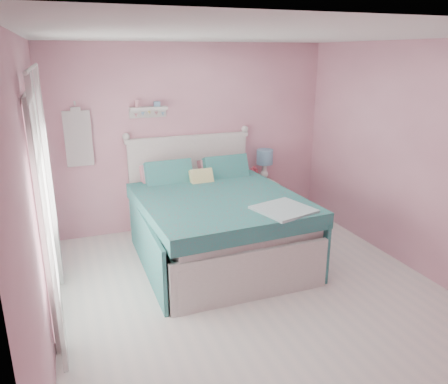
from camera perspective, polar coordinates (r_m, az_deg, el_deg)
floor at (r=4.77m, az=4.20°, el=-13.35°), size 4.50×4.50×0.00m
room_shell at (r=4.18m, az=4.69°, el=5.59°), size 4.50×4.50×4.50m
bed at (r=5.46m, az=-1.21°, el=-4.05°), size 1.91×2.36×1.35m
nightstand at (r=6.71m, az=4.95°, el=-1.11°), size 0.41×0.41×0.59m
table_lamp at (r=6.60m, az=5.34°, el=4.28°), size 0.24×0.24×0.49m
vase at (r=6.55m, az=3.94°, el=1.85°), size 0.18×0.18×0.16m
teacup at (r=6.50m, az=5.01°, el=1.31°), size 0.12×0.12×0.08m
roses at (r=6.51m, az=3.96°, el=2.83°), size 0.14×0.11×0.12m
wall_shelf at (r=6.03m, az=-9.92°, el=10.58°), size 0.50×0.15×0.25m
hanging_dress at (r=5.97m, az=-18.49°, el=6.61°), size 0.34×0.03×0.72m
french_door at (r=4.32m, az=-22.37°, el=-2.33°), size 0.04×1.32×2.16m
curtain_near at (r=3.59m, az=-21.92°, el=-4.52°), size 0.04×0.40×2.32m
curtain_far at (r=5.00m, az=-21.84°, el=1.63°), size 0.04×0.40×2.32m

